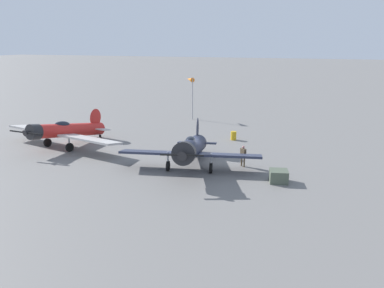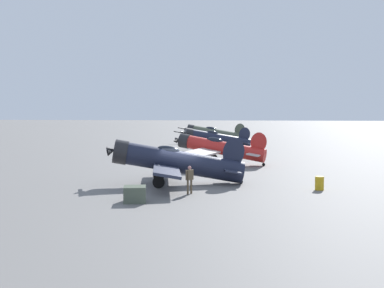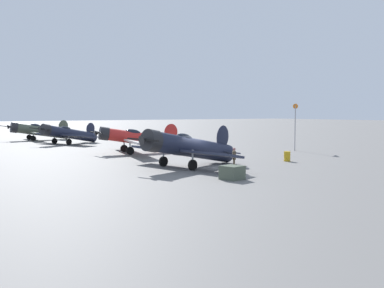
{
  "view_description": "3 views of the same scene",
  "coord_description": "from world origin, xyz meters",
  "px_view_note": "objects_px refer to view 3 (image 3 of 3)",
  "views": [
    {
      "loc": [
        -9.48,
        27.57,
        9.73
      ],
      "look_at": [
        0.0,
        0.0,
        1.8
      ],
      "focal_mm": 35.62,
      "sensor_mm": 36.0,
      "label": 1
    },
    {
      "loc": [
        -34.42,
        -5.33,
        5.16
      ],
      "look_at": [
        17.2,
        1.54,
        1.6
      ],
      "focal_mm": 47.78,
      "sensor_mm": 36.0,
      "label": 2
    },
    {
      "loc": [
        -29.23,
        19.07,
        4.29
      ],
      "look_at": [
        0.0,
        0.0,
        1.8
      ],
      "focal_mm": 41.53,
      "sensor_mm": 36.0,
      "label": 3
    }
  ],
  "objects_px": {
    "airplane_mid_apron": "(136,138)",
    "ground_crew_mechanic": "(234,157)",
    "windsock_mast": "(296,108)",
    "equipment_crate": "(232,173)",
    "airplane_outer_stand": "(38,131)",
    "airplane_foreground": "(188,147)",
    "airplane_far_line": "(68,134)",
    "fuel_drum": "(287,156)"
  },
  "relations": [
    {
      "from": "airplane_mid_apron",
      "to": "ground_crew_mechanic",
      "type": "relative_size",
      "value": 7.88
    },
    {
      "from": "ground_crew_mechanic",
      "to": "windsock_mast",
      "type": "xyz_separation_m",
      "value": [
        10.48,
        -17.24,
        3.74
      ]
    },
    {
      "from": "equipment_crate",
      "to": "airplane_outer_stand",
      "type": "bearing_deg",
      "value": 0.04
    },
    {
      "from": "airplane_foreground",
      "to": "airplane_mid_apron",
      "type": "height_order",
      "value": "airplane_foreground"
    },
    {
      "from": "airplane_outer_stand",
      "to": "windsock_mast",
      "type": "relative_size",
      "value": 1.97
    },
    {
      "from": "airplane_far_line",
      "to": "ground_crew_mechanic",
      "type": "bearing_deg",
      "value": 72.9
    },
    {
      "from": "airplane_outer_stand",
      "to": "airplane_foreground",
      "type": "bearing_deg",
      "value": 94.21
    },
    {
      "from": "airplane_mid_apron",
      "to": "airplane_far_line",
      "type": "distance_m",
      "value": 17.41
    },
    {
      "from": "airplane_foreground",
      "to": "equipment_crate",
      "type": "xyz_separation_m",
      "value": [
        -6.94,
        1.04,
        -1.13
      ]
    },
    {
      "from": "ground_crew_mechanic",
      "to": "equipment_crate",
      "type": "relative_size",
      "value": 1.15
    },
    {
      "from": "airplane_foreground",
      "to": "windsock_mast",
      "type": "relative_size",
      "value": 2.1
    },
    {
      "from": "airplane_far_line",
      "to": "fuel_drum",
      "type": "xyz_separation_m",
      "value": [
        -31.7,
        -9.5,
        -0.99
      ]
    },
    {
      "from": "equipment_crate",
      "to": "airplane_mid_apron",
      "type": "bearing_deg",
      "value": -8.39
    },
    {
      "from": "airplane_mid_apron",
      "to": "equipment_crate",
      "type": "bearing_deg",
      "value": 94.63
    },
    {
      "from": "fuel_drum",
      "to": "airplane_outer_stand",
      "type": "bearing_deg",
      "value": 14.04
    },
    {
      "from": "airplane_mid_apron",
      "to": "ground_crew_mechanic",
      "type": "bearing_deg",
      "value": 101.9
    },
    {
      "from": "airplane_foreground",
      "to": "ground_crew_mechanic",
      "type": "bearing_deg",
      "value": 101.45
    },
    {
      "from": "airplane_far_line",
      "to": "airplane_outer_stand",
      "type": "relative_size",
      "value": 0.99
    },
    {
      "from": "equipment_crate",
      "to": "windsock_mast",
      "type": "xyz_separation_m",
      "value": [
        13.6,
        -19.88,
        4.34
      ]
    },
    {
      "from": "airplane_outer_stand",
      "to": "fuel_drum",
      "type": "distance_m",
      "value": 44.07
    },
    {
      "from": "airplane_mid_apron",
      "to": "fuel_drum",
      "type": "distance_m",
      "value": 16.35
    },
    {
      "from": "airplane_outer_stand",
      "to": "ground_crew_mechanic",
      "type": "relative_size",
      "value": 6.03
    },
    {
      "from": "airplane_foreground",
      "to": "airplane_mid_apron",
      "type": "distance_m",
      "value": 13.31
    },
    {
      "from": "airplane_foreground",
      "to": "airplane_outer_stand",
      "type": "bearing_deg",
      "value": -99.7
    },
    {
      "from": "airplane_far_line",
      "to": "equipment_crate",
      "type": "relative_size",
      "value": 6.91
    },
    {
      "from": "airplane_foreground",
      "to": "airplane_far_line",
      "type": "xyz_separation_m",
      "value": [
        30.49,
        -0.12,
        -0.15
      ]
    },
    {
      "from": "airplane_far_line",
      "to": "windsock_mast",
      "type": "height_order",
      "value": "windsock_mast"
    },
    {
      "from": "ground_crew_mechanic",
      "to": "windsock_mast",
      "type": "bearing_deg",
      "value": 66.37
    },
    {
      "from": "equipment_crate",
      "to": "windsock_mast",
      "type": "relative_size",
      "value": 0.28
    },
    {
      "from": "airplane_far_line",
      "to": "airplane_mid_apron",
      "type": "bearing_deg",
      "value": 76.39
    },
    {
      "from": "airplane_foreground",
      "to": "ground_crew_mechanic",
      "type": "xyz_separation_m",
      "value": [
        -3.82,
        -1.59,
        -0.54
      ]
    },
    {
      "from": "airplane_mid_apron",
      "to": "windsock_mast",
      "type": "distance_m",
      "value": 18.41
    },
    {
      "from": "ground_crew_mechanic",
      "to": "windsock_mast",
      "type": "distance_m",
      "value": 20.52
    },
    {
      "from": "airplane_foreground",
      "to": "fuel_drum",
      "type": "xyz_separation_m",
      "value": [
        -1.21,
        -9.61,
        -1.14
      ]
    },
    {
      "from": "airplane_mid_apron",
      "to": "ground_crew_mechanic",
      "type": "xyz_separation_m",
      "value": [
        -16.99,
        0.33,
        -0.51
      ]
    },
    {
      "from": "airplane_outer_stand",
      "to": "ground_crew_mechanic",
      "type": "height_order",
      "value": "airplane_outer_stand"
    },
    {
      "from": "equipment_crate",
      "to": "fuel_drum",
      "type": "xyz_separation_m",
      "value": [
        5.72,
        -10.66,
        -0.01
      ]
    },
    {
      "from": "ground_crew_mechanic",
      "to": "fuel_drum",
      "type": "height_order",
      "value": "ground_crew_mechanic"
    },
    {
      "from": "airplane_mid_apron",
      "to": "fuel_drum",
      "type": "height_order",
      "value": "airplane_mid_apron"
    },
    {
      "from": "equipment_crate",
      "to": "ground_crew_mechanic",
      "type": "bearing_deg",
      "value": -40.24
    },
    {
      "from": "airplane_mid_apron",
      "to": "ground_crew_mechanic",
      "type": "height_order",
      "value": "airplane_mid_apron"
    },
    {
      "from": "windsock_mast",
      "to": "equipment_crate",
      "type": "bearing_deg",
      "value": 124.37
    }
  ]
}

